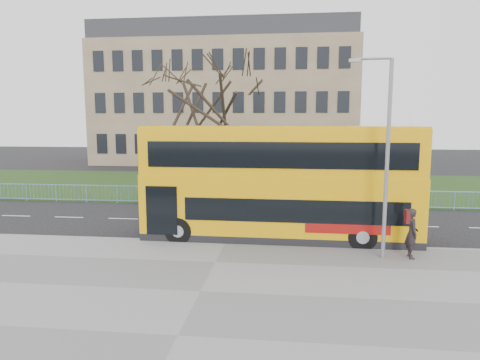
# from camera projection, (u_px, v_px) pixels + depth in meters

# --- Properties ---
(ground) EXTENTS (120.00, 120.00, 0.00)m
(ground) POSITION_uv_depth(u_px,v_px,m) (231.00, 235.00, 19.23)
(ground) COLOR black
(ground) RESTS_ON ground
(pavement) EXTENTS (80.00, 10.50, 0.12)m
(pavement) POSITION_uv_depth(u_px,v_px,m) (200.00, 293.00, 12.58)
(pavement) COLOR slate
(pavement) RESTS_ON ground
(kerb) EXTENTS (80.00, 0.20, 0.14)m
(kerb) POSITION_uv_depth(u_px,v_px,m) (226.00, 243.00, 17.69)
(kerb) COLOR gray
(kerb) RESTS_ON ground
(grass_verge) EXTENTS (80.00, 15.40, 0.08)m
(grass_verge) POSITION_uv_depth(u_px,v_px,m) (255.00, 186.00, 33.30)
(grass_verge) COLOR #1E3814
(grass_verge) RESTS_ON ground
(guard_railing) EXTENTS (40.00, 0.12, 1.10)m
(guard_railing) POSITION_uv_depth(u_px,v_px,m) (245.00, 197.00, 25.65)
(guard_railing) COLOR #6C9EC0
(guard_railing) RESTS_ON ground
(bare_tree) EXTENTS (7.73, 7.73, 11.04)m
(bare_tree) POSITION_uv_depth(u_px,v_px,m) (206.00, 113.00, 28.62)
(bare_tree) COLOR black
(bare_tree) RESTS_ON grass_verge
(civic_building) EXTENTS (30.00, 15.00, 14.00)m
(civic_building) POSITION_uv_depth(u_px,v_px,m) (228.00, 105.00, 53.25)
(civic_building) COLOR #79624D
(civic_building) RESTS_ON ground
(yellow_bus) EXTENTS (11.50, 2.91, 4.80)m
(yellow_bus) POSITION_uv_depth(u_px,v_px,m) (279.00, 180.00, 18.13)
(yellow_bus) COLOR #E4A109
(yellow_bus) RESTS_ON ground
(pedestrian) EXTENTS (0.44, 0.67, 1.83)m
(pedestrian) POSITION_uv_depth(u_px,v_px,m) (412.00, 233.00, 15.50)
(pedestrian) COLOR black
(pedestrian) RESTS_ON pavement
(street_lamp) EXTENTS (1.51, 0.24, 7.13)m
(street_lamp) POSITION_uv_depth(u_px,v_px,m) (385.00, 151.00, 15.07)
(street_lamp) COLOR gray
(street_lamp) RESTS_ON pavement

